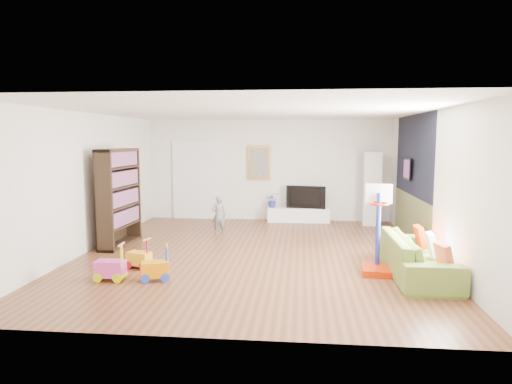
# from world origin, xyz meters

# --- Properties ---
(floor) EXTENTS (6.50, 7.50, 0.00)m
(floor) POSITION_xyz_m (0.00, 0.00, 0.00)
(floor) COLOR brown
(floor) RESTS_ON ground
(ceiling) EXTENTS (6.50, 7.50, 0.00)m
(ceiling) POSITION_xyz_m (0.00, 0.00, 2.70)
(ceiling) COLOR white
(ceiling) RESTS_ON ground
(wall_back) EXTENTS (6.50, 0.00, 2.70)m
(wall_back) POSITION_xyz_m (0.00, 3.75, 1.35)
(wall_back) COLOR silver
(wall_back) RESTS_ON ground
(wall_front) EXTENTS (6.50, 0.00, 2.70)m
(wall_front) POSITION_xyz_m (0.00, -3.75, 1.35)
(wall_front) COLOR silver
(wall_front) RESTS_ON ground
(wall_left) EXTENTS (0.00, 7.50, 2.70)m
(wall_left) POSITION_xyz_m (-3.25, 0.00, 1.35)
(wall_left) COLOR white
(wall_left) RESTS_ON ground
(wall_right) EXTENTS (0.00, 7.50, 2.70)m
(wall_right) POSITION_xyz_m (3.25, 0.00, 1.35)
(wall_right) COLOR white
(wall_right) RESTS_ON ground
(navy_accent) EXTENTS (0.01, 3.20, 1.70)m
(navy_accent) POSITION_xyz_m (3.23, 1.40, 1.85)
(navy_accent) COLOR black
(navy_accent) RESTS_ON wall_right
(olive_wainscot) EXTENTS (0.01, 3.20, 1.00)m
(olive_wainscot) POSITION_xyz_m (3.23, 1.40, 0.50)
(olive_wainscot) COLOR brown
(olive_wainscot) RESTS_ON wall_right
(doorway) EXTENTS (1.45, 0.06, 2.10)m
(doorway) POSITION_xyz_m (-1.90, 3.71, 1.05)
(doorway) COLOR white
(doorway) RESTS_ON ground
(painting_back) EXTENTS (0.62, 0.06, 0.92)m
(painting_back) POSITION_xyz_m (-0.25, 3.71, 1.55)
(painting_back) COLOR gold
(painting_back) RESTS_ON wall_back
(artwork_right) EXTENTS (0.04, 0.56, 0.46)m
(artwork_right) POSITION_xyz_m (3.17, 1.60, 1.55)
(artwork_right) COLOR #7F3F8C
(artwork_right) RESTS_ON wall_right
(media_console) EXTENTS (1.63, 0.45, 0.38)m
(media_console) POSITION_xyz_m (0.83, 3.47, 0.19)
(media_console) COLOR white
(media_console) RESTS_ON ground
(tall_cabinet) EXTENTS (0.46, 0.46, 1.86)m
(tall_cabinet) POSITION_xyz_m (2.68, 3.25, 0.93)
(tall_cabinet) COLOR silver
(tall_cabinet) RESTS_ON ground
(bookshelf) EXTENTS (0.43, 1.38, 2.00)m
(bookshelf) POSITION_xyz_m (-2.83, 0.44, 1.00)
(bookshelf) COLOR black
(bookshelf) RESTS_ON ground
(sofa) EXTENTS (0.88, 2.23, 0.65)m
(sofa) POSITION_xyz_m (2.76, -1.13, 0.32)
(sofa) COLOR olive
(sofa) RESTS_ON ground
(basketball_hoop) EXTENTS (0.56, 0.66, 1.47)m
(basketball_hoop) POSITION_xyz_m (2.15, -1.07, 0.73)
(basketball_hoop) COLOR #BF2400
(basketball_hoop) RESTS_ON ground
(ride_on_yellow) EXTENTS (0.44, 0.34, 0.52)m
(ride_on_yellow) POSITION_xyz_m (-1.85, -1.15, 0.26)
(ride_on_yellow) COLOR yellow
(ride_on_yellow) RESTS_ON ground
(ride_on_orange) EXTENTS (0.48, 0.37, 0.56)m
(ride_on_orange) POSITION_xyz_m (-1.36, -1.79, 0.28)
(ride_on_orange) COLOR orange
(ride_on_orange) RESTS_ON ground
(ride_on_pink) EXTENTS (0.45, 0.28, 0.59)m
(ride_on_pink) POSITION_xyz_m (-2.06, -1.86, 0.29)
(ride_on_pink) COLOR #F447B4
(ride_on_pink) RESTS_ON ground
(child) EXTENTS (0.37, 0.29, 0.90)m
(child) POSITION_xyz_m (-0.99, 1.71, 0.45)
(child) COLOR slate
(child) RESTS_ON ground
(tv) EXTENTS (1.04, 0.32, 0.60)m
(tv) POSITION_xyz_m (1.03, 3.46, 0.68)
(tv) COLOR black
(tv) RESTS_ON media_console
(vase_plant) EXTENTS (0.41, 0.37, 0.40)m
(vase_plant) POSITION_xyz_m (0.14, 3.48, 0.58)
(vase_plant) COLOR #272F9A
(vase_plant) RESTS_ON media_console
(pillow_left) EXTENTS (0.16, 0.37, 0.35)m
(pillow_left) POSITION_xyz_m (2.96, -1.80, 0.51)
(pillow_left) COLOR #C2472E
(pillow_left) RESTS_ON sofa
(pillow_center) EXTENTS (0.14, 0.38, 0.38)m
(pillow_center) POSITION_xyz_m (2.99, -1.12, 0.51)
(pillow_center) COLOR silver
(pillow_center) RESTS_ON sofa
(pillow_right) EXTENTS (0.10, 0.37, 0.37)m
(pillow_right) POSITION_xyz_m (2.96, -0.50, 0.51)
(pillow_right) COLOR #C12500
(pillow_right) RESTS_ON sofa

